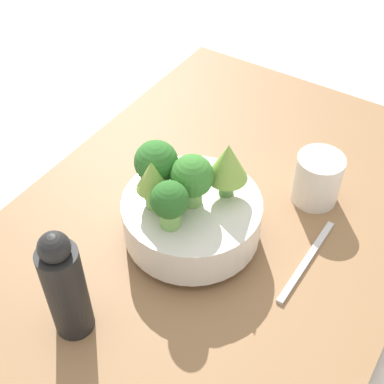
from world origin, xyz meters
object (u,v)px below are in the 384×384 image
Objects in this scene: pepper_mill at (65,287)px; fork at (307,261)px; cup at (317,179)px; bowl at (192,217)px.

fork is at bearing -39.51° from pepper_mill.
cup is 0.49× the size of fork.
bowl is 1.14× the size of pepper_mill.
bowl is 0.18m from fork.
bowl is at bearing -12.85° from pepper_mill.
cup is at bearing -34.36° from bowl.
pepper_mill is 1.03× the size of fork.
pepper_mill reaches higher than bowl.
fork is (0.05, -0.17, -0.04)m from bowl.
fork is (-0.13, -0.05, -0.04)m from cup.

